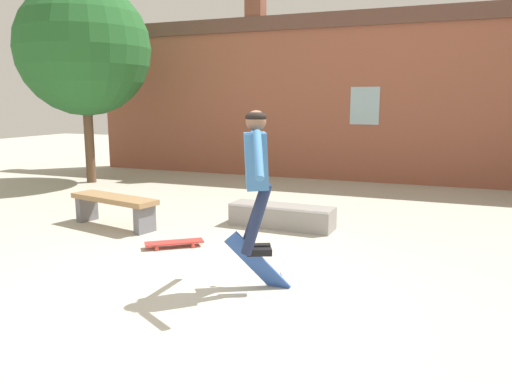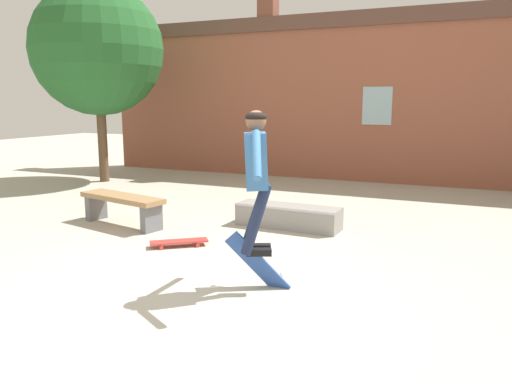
{
  "view_description": "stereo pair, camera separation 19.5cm",
  "coord_description": "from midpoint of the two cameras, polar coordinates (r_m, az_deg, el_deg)",
  "views": [
    {
      "loc": [
        2.3,
        -4.33,
        1.98
      ],
      "look_at": [
        0.43,
        0.38,
        1.05
      ],
      "focal_mm": 35.0,
      "sensor_mm": 36.0,
      "label": 1
    },
    {
      "loc": [
        2.48,
        -4.26,
        1.98
      ],
      "look_at": [
        0.43,
        0.38,
        1.05
      ],
      "focal_mm": 35.0,
      "sensor_mm": 36.0,
      "label": 2
    }
  ],
  "objects": [
    {
      "name": "skateboard_resting",
      "position": [
        6.98,
        -10.13,
        -5.69
      ],
      "size": [
        0.75,
        0.65,
        0.08
      ],
      "rotation": [
        0.0,
        0.0,
        3.8
      ],
      "color": "red",
      "rests_on": "ground_plane"
    },
    {
      "name": "ground_plane",
      "position": [
        5.3,
        -7.06,
        -11.66
      ],
      "size": [
        40.0,
        40.0,
        0.0
      ],
      "primitive_type": "plane",
      "color": "#B2AD9E"
    },
    {
      "name": "building_backdrop",
      "position": [
        12.73,
        10.9,
        10.82
      ],
      "size": [
        15.45,
        0.52,
        4.94
      ],
      "color": "#93513D",
      "rests_on": "ground_plane"
    },
    {
      "name": "skateboard_flipping",
      "position": [
        5.41,
        -0.86,
        -8.21
      ],
      "size": [
        0.71,
        0.26,
        0.74
      ],
      "rotation": [
        0.0,
        0.0,
        0.31
      ],
      "color": "#2D519E"
    },
    {
      "name": "park_bench",
      "position": [
        8.27,
        -16.57,
        -1.4
      ],
      "size": [
        1.67,
        0.76,
        0.49
      ],
      "rotation": [
        0.0,
        0.0,
        -0.22
      ],
      "color": "#99754C",
      "rests_on": "ground_plane"
    },
    {
      "name": "skater",
      "position": [
        5.11,
        -1.08,
        2.65
      ],
      "size": [
        0.62,
        1.22,
        1.49
      ],
      "rotation": [
        0.0,
        0.0,
        0.43
      ],
      "color": "teal"
    },
    {
      "name": "tree_left",
      "position": [
        12.92,
        -19.51,
        15.13
      ],
      "size": [
        3.13,
        3.13,
        4.75
      ],
      "color": "brown",
      "rests_on": "ground_plane"
    },
    {
      "name": "skate_ledge",
      "position": [
        7.92,
        2.25,
        -2.78
      ],
      "size": [
        1.68,
        0.56,
        0.36
      ],
      "rotation": [
        0.0,
        0.0,
        -0.04
      ],
      "color": "gray",
      "rests_on": "ground_plane"
    }
  ]
}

